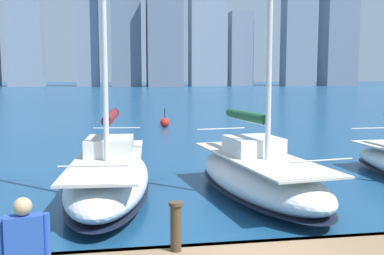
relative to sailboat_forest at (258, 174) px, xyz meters
The scene contains 6 objects.
city_skyline 155.92m from the sailboat_forest, 89.65° to the right, with size 176.45×22.65×53.84m.
sailboat_forest is the anchor object (origin of this frame).
sailboat_maroon 4.67m from the sailboat_forest, 10.04° to the right, with size 3.00×8.47×11.11m.
person_blue_shirt 9.41m from the sailboat_forest, 54.45° to the left, with size 0.61×0.27×1.70m.
mooring_post 6.33m from the sailboat_forest, 58.67° to the left, with size 0.26×0.26×0.91m.
channel_buoy 19.79m from the sailboat_forest, 87.39° to the right, with size 0.70×0.70×1.40m.
Camera 1 is at (2.28, 6.71, 3.76)m, focal length 42.00 mm.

